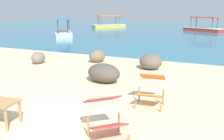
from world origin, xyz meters
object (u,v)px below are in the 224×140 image
at_px(deck_chair_near, 105,113).
at_px(boat_yellow, 109,25).
at_px(boat_white, 63,33).
at_px(deck_chair_far, 151,87).
at_px(boat_red, 203,28).

xyz_separation_m(deck_chair_near, boat_yellow, (-9.69, 21.40, -0.13)).
relative_size(deck_chair_near, boat_white, 0.25).
bearing_deg(deck_chair_far, boat_red, 174.49).
distance_m(boat_yellow, boat_white, 9.22).
bearing_deg(boat_yellow, boat_red, 125.23).
height_order(boat_yellow, boat_white, same).
relative_size(deck_chair_far, boat_yellow, 0.23).
height_order(deck_chair_near, boat_red, boat_red).
distance_m(deck_chair_near, boat_white, 15.29).
height_order(boat_yellow, boat_red, same).
distance_m(deck_chair_near, deck_chair_far, 1.65).
distance_m(boat_white, boat_red, 12.57).
relative_size(deck_chair_near, boat_red, 0.25).
relative_size(deck_chair_far, boat_red, 0.22).
xyz_separation_m(deck_chair_near, deck_chair_far, (0.31, 1.62, 0.00)).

